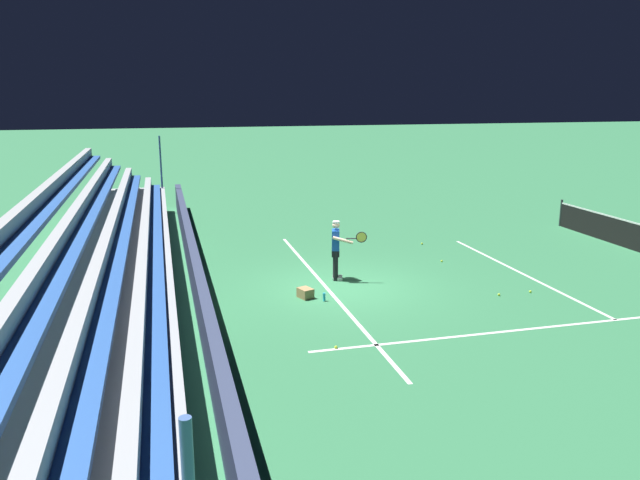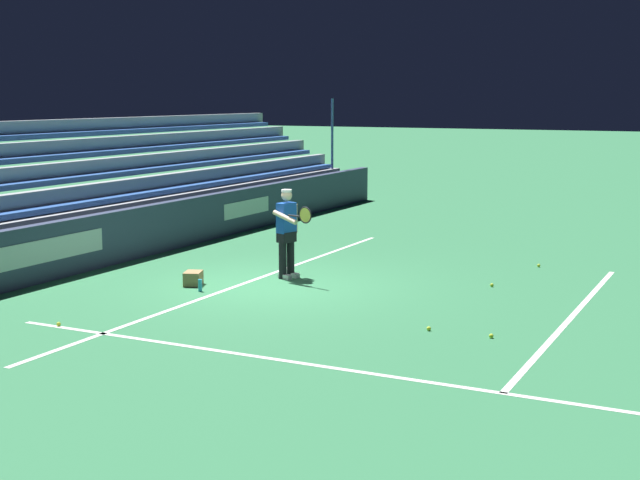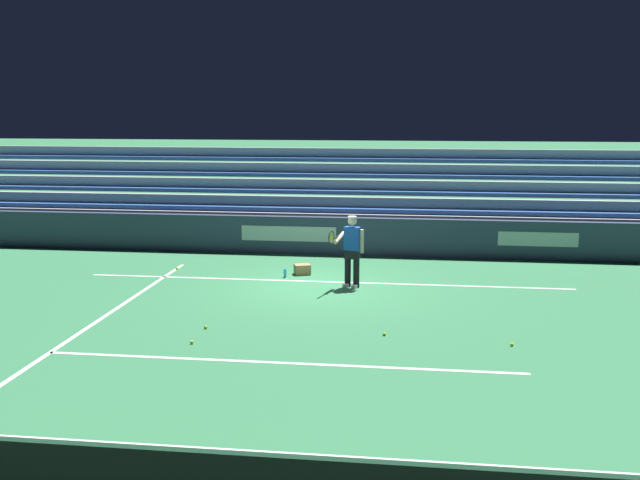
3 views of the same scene
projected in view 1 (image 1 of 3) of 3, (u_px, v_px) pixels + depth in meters
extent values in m
plane|color=#337A4C|center=(344.00, 286.00, 17.30)|extent=(160.00, 160.00, 0.00)
cube|color=white|center=(327.00, 288.00, 17.18)|extent=(12.00, 0.10, 0.01)
cube|color=white|center=(560.00, 326.00, 14.40)|extent=(0.10, 12.00, 0.01)
cube|color=white|center=(520.00, 272.00, 18.64)|extent=(8.22, 0.10, 0.01)
cube|color=#384260|center=(196.00, 278.00, 16.20)|extent=(26.91, 0.24, 1.10)
cube|color=silver|center=(206.00, 293.00, 14.81)|extent=(2.80, 0.01, 0.44)
cube|color=silver|center=(190.00, 230.00, 21.49)|extent=(2.20, 0.01, 0.40)
cube|color=#9EA3A8|center=(108.00, 284.00, 15.67)|extent=(25.57, 3.20, 1.10)
cube|color=#2D5BAD|center=(155.00, 257.00, 15.81)|extent=(25.05, 0.40, 0.12)
cube|color=#9EA3A8|center=(143.00, 252.00, 15.71)|extent=(25.57, 0.24, 0.45)
cube|color=#2D5BAD|center=(121.00, 242.00, 15.51)|extent=(25.05, 0.40, 0.12)
cube|color=#9EA3A8|center=(109.00, 237.00, 15.41)|extent=(25.57, 0.24, 0.45)
cube|color=#2D5BAD|center=(85.00, 226.00, 15.21)|extent=(25.05, 0.40, 0.12)
cube|color=#9EA3A8|center=(73.00, 221.00, 15.11)|extent=(25.57, 0.24, 0.45)
cube|color=#2D5BAD|center=(48.00, 209.00, 14.92)|extent=(25.05, 0.40, 0.12)
cube|color=#9EA3A8|center=(35.00, 204.00, 14.81)|extent=(25.57, 0.24, 0.45)
cylinder|color=#4C70B2|center=(161.00, 175.00, 27.44)|extent=(0.08, 0.08, 3.40)
cylinder|color=black|center=(335.00, 264.00, 17.97)|extent=(0.15, 0.15, 0.88)
cylinder|color=black|center=(335.00, 266.00, 17.76)|extent=(0.15, 0.15, 0.88)
cube|color=white|center=(337.00, 277.00, 18.06)|extent=(0.18, 0.30, 0.09)
cube|color=white|center=(337.00, 279.00, 17.85)|extent=(0.18, 0.30, 0.09)
cube|color=black|center=(336.00, 252.00, 17.78)|extent=(0.39, 0.30, 0.20)
cube|color=#194CB2|center=(336.00, 240.00, 17.69)|extent=(0.40, 0.30, 0.58)
sphere|color=beige|center=(336.00, 225.00, 17.59)|extent=(0.21, 0.21, 0.21)
cylinder|color=white|center=(336.00, 222.00, 17.57)|extent=(0.20, 0.20, 0.05)
cylinder|color=beige|center=(336.00, 239.00, 17.94)|extent=(0.09, 0.09, 0.56)
cylinder|color=beige|center=(343.00, 240.00, 17.44)|extent=(0.24, 0.59, 0.24)
cylinder|color=black|center=(351.00, 238.00, 17.43)|extent=(0.11, 0.30, 0.03)
torus|color=black|center=(361.00, 237.00, 17.41)|extent=(0.11, 0.31, 0.31)
cylinder|color=#D6D14C|center=(361.00, 237.00, 17.41)|extent=(0.08, 0.26, 0.27)
cube|color=#A87F51|center=(305.00, 293.00, 16.33)|extent=(0.48, 0.42, 0.26)
sphere|color=#CCE533|center=(422.00, 244.00, 22.03)|extent=(0.07, 0.07, 0.07)
sphere|color=#CCE533|center=(530.00, 292.00, 16.76)|extent=(0.07, 0.07, 0.07)
sphere|color=#CCE533|center=(499.00, 295.00, 16.51)|extent=(0.07, 0.07, 0.07)
sphere|color=#CCE533|center=(442.00, 261.00, 19.77)|extent=(0.07, 0.07, 0.07)
sphere|color=#CCE533|center=(336.00, 347.00, 13.12)|extent=(0.07, 0.07, 0.07)
cylinder|color=#33B2E5|center=(324.00, 297.00, 16.08)|extent=(0.07, 0.07, 0.22)
cylinder|color=#33383D|center=(561.00, 213.00, 24.96)|extent=(0.09, 0.09, 1.07)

